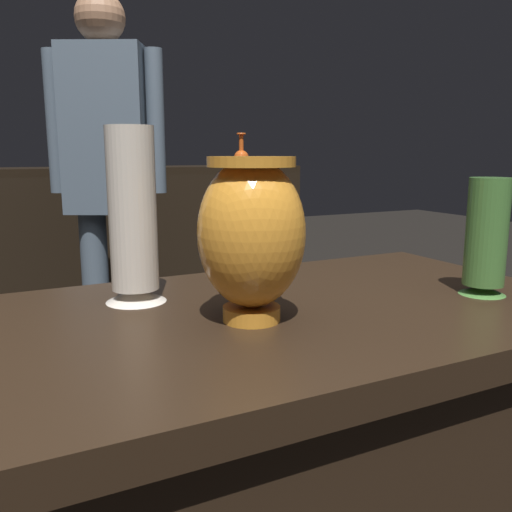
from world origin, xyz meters
TOP-DOWN VIEW (x-y plane):
  - back_display_shelf at (0.00, 2.20)m, footprint 2.60×0.40m
  - vase_centerpiece at (-0.04, -0.04)m, footprint 0.17×0.17m
  - vase_tall_behind at (-0.17, 0.15)m, footprint 0.11×0.11m
  - vase_left_accent at (0.43, -0.09)m, footprint 0.09×0.09m
  - shelf_vase_center at (0.00, 2.15)m, footprint 0.11×0.11m
  - shelf_vase_far_right at (1.04, 2.27)m, footprint 0.09×0.09m
  - shelf_vase_right at (0.52, 2.27)m, footprint 0.07×0.07m
  - visitor_center_back at (0.05, 1.44)m, footprint 0.42×0.31m

SIDE VIEW (x-z plane):
  - back_display_shelf at x=0.00m, z-range 0.00..0.99m
  - vase_left_accent at x=0.43m, z-range 0.80..1.02m
  - vase_centerpiece at x=-0.04m, z-range 0.81..1.07m
  - vase_tall_behind at x=-0.17m, z-range 0.79..1.10m
  - visitor_center_back at x=0.05m, z-range 0.15..1.82m
  - shelf_vase_far_right at x=1.04m, z-range 0.95..1.15m
  - shelf_vase_right at x=0.52m, z-range 0.98..1.17m
  - shelf_vase_center at x=0.00m, z-range 0.98..1.34m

